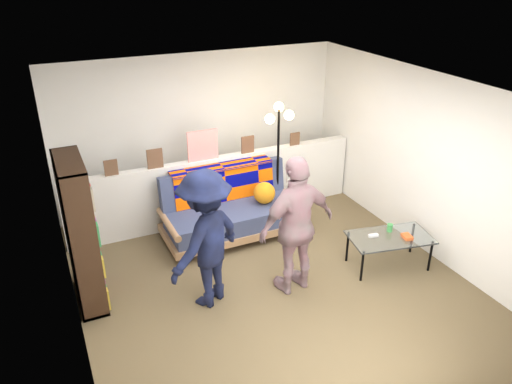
% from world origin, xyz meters
% --- Properties ---
extents(ground, '(5.00, 5.00, 0.00)m').
position_xyz_m(ground, '(0.00, 0.00, 0.00)').
color(ground, brown).
rests_on(ground, ground).
extents(room_shell, '(4.60, 5.05, 2.45)m').
position_xyz_m(room_shell, '(0.00, 0.47, 1.67)').
color(room_shell, silver).
rests_on(room_shell, ground).
extents(half_wall_ledge, '(4.45, 0.15, 1.00)m').
position_xyz_m(half_wall_ledge, '(0.00, 1.80, 0.50)').
color(half_wall_ledge, silver).
rests_on(half_wall_ledge, ground).
extents(ledge_decor, '(2.97, 0.02, 0.45)m').
position_xyz_m(ledge_decor, '(-0.23, 1.78, 1.18)').
color(ledge_decor, brown).
rests_on(ledge_decor, half_wall_ledge).
extents(futon_sofa, '(1.99, 0.98, 0.85)m').
position_xyz_m(futon_sofa, '(0.02, 1.26, 0.40)').
color(futon_sofa, '#A2754E').
rests_on(futon_sofa, ground).
extents(bookshelf, '(0.29, 0.88, 1.76)m').
position_xyz_m(bookshelf, '(-2.08, 0.58, 0.82)').
color(bookshelf, black).
rests_on(bookshelf, ground).
extents(coffee_table, '(1.13, 0.76, 0.54)m').
position_xyz_m(coffee_table, '(1.55, -0.35, 0.41)').
color(coffee_table, black).
rests_on(coffee_table, ground).
extents(floor_lamp, '(0.37, 0.33, 1.78)m').
position_xyz_m(floor_lamp, '(0.86, 1.49, 1.26)').
color(floor_lamp, black).
rests_on(floor_lamp, ground).
extents(person_left, '(1.23, 1.08, 1.65)m').
position_xyz_m(person_left, '(-0.82, -0.05, 0.83)').
color(person_left, black).
rests_on(person_left, ground).
extents(person_right, '(1.05, 0.55, 1.71)m').
position_xyz_m(person_right, '(0.22, -0.25, 0.86)').
color(person_right, '#C17D8D').
rests_on(person_right, ground).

